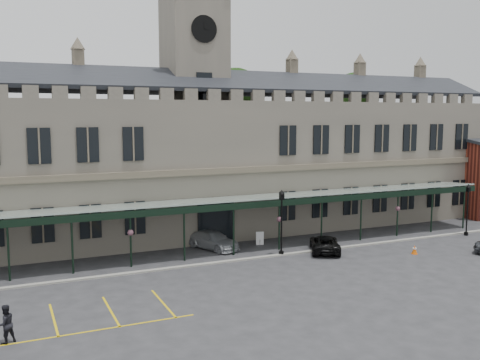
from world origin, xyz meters
name	(u,v)px	position (x,y,z in m)	size (l,w,h in m)	color
ground	(277,281)	(0.00, 0.00, 0.00)	(140.00, 140.00, 0.00)	#2B2B2E
station_building	(195,163)	(0.00, 15.91, 6.47)	(60.00, 10.36, 17.30)	#5B554B
clock_tower	(194,89)	(0.00, 16.00, 13.11)	(5.60, 5.60, 24.80)	#5B554B
canopy	(232,224)	(0.00, 7.46, 2.40)	(50.00, 4.10, 4.30)	#8C9E93
kerb	(243,259)	(0.00, 5.50, 0.06)	(60.00, 0.40, 0.12)	gray
parking_markings	(55,323)	(-14.00, -1.50, 0.00)	(16.00, 6.00, 0.01)	gold
tree_behind_mid	(236,97)	(8.00, 25.00, 12.81)	(6.00, 6.00, 16.00)	#332314
tree_behind_right	(354,99)	(24.00, 25.00, 12.81)	(6.00, 6.00, 16.00)	#332314
lamp_post_mid	(282,217)	(3.31, 5.57, 3.04)	(0.49, 0.49, 5.13)	black
lamp_post_right	(468,205)	(21.89, 4.84, 2.78)	(0.44, 0.44, 4.69)	black
traffic_cone	(415,250)	(13.00, 1.64, 0.34)	(0.44, 0.44, 0.70)	#E05607
sign_board	(260,239)	(3.28, 9.25, 0.54)	(0.65, 0.18, 1.12)	black
bollard_left	(210,244)	(-1.05, 9.55, 0.47)	(0.17, 0.17, 0.95)	black
bollard_right	(279,236)	(5.37, 9.72, 0.44)	(0.16, 0.16, 0.87)	black
car_taxi	(213,240)	(-0.77, 9.67, 0.72)	(2.00, 4.93, 1.43)	#A9ACB1
car_van	(325,244)	(7.00, 5.16, 0.65)	(2.16, 4.69, 1.30)	black
person_b	(5,324)	(-16.34, -3.16, 0.94)	(0.91, 0.71, 1.88)	black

